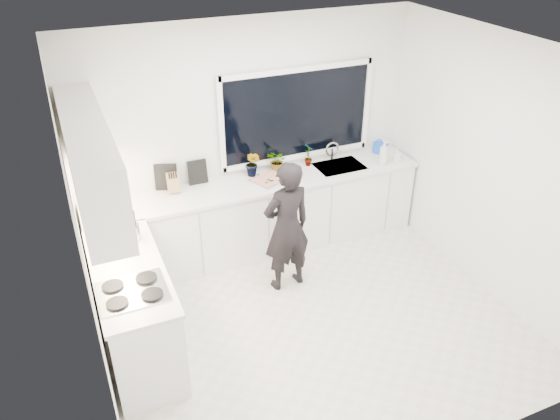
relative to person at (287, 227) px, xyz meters
name	(u,v)px	position (x,y,z in m)	size (l,w,h in m)	color
floor	(312,323)	(-0.01, -0.68, -0.76)	(4.00, 3.50, 0.02)	beige
wall_back	(248,137)	(-0.01, 1.08, 0.60)	(4.00, 0.02, 2.70)	white
wall_left	(83,259)	(-2.02, -0.68, 0.60)	(0.02, 3.50, 2.70)	white
wall_right	(493,168)	(2.00, -0.68, 0.60)	(0.02, 3.50, 2.70)	white
ceiling	(323,54)	(-0.01, -0.68, 1.96)	(4.00, 3.50, 0.02)	white
window	(297,114)	(0.59, 1.04, 0.80)	(1.80, 0.02, 1.00)	black
base_cabinets_back	(259,218)	(-0.01, 0.77, -0.31)	(3.92, 0.58, 0.88)	white
base_cabinets_left	(135,311)	(-1.68, -0.33, -0.31)	(0.58, 1.60, 0.88)	white
countertop_back	(259,184)	(-0.01, 0.76, 0.15)	(3.94, 0.62, 0.04)	silver
countertop_left	(128,271)	(-1.68, -0.33, 0.15)	(0.62, 1.60, 0.04)	silver
upper_cabinets	(90,160)	(-1.80, 0.02, 1.10)	(0.34, 2.10, 0.70)	white
sink	(339,170)	(1.04, 0.77, 0.12)	(0.58, 0.42, 0.14)	silver
faucet	(332,151)	(1.04, 0.97, 0.28)	(0.03, 0.03, 0.22)	silver
stovetop	(132,291)	(-1.70, -0.68, 0.19)	(0.56, 0.48, 0.03)	black
person	(287,227)	(0.00, 0.00, 0.00)	(0.54, 0.36, 1.49)	black
pizza_tray	(271,179)	(0.13, 0.74, 0.19)	(0.43, 0.32, 0.03)	silver
pizza	(271,178)	(0.13, 0.74, 0.20)	(0.39, 0.28, 0.01)	#AF3A17
watering_can	(378,148)	(1.68, 0.93, 0.24)	(0.14, 0.14, 0.13)	blue
paper_towel_roll	(105,196)	(-1.69, 0.87, 0.30)	(0.11, 0.11, 0.26)	white
knife_block	(173,183)	(-0.96, 0.91, 0.28)	(0.13, 0.10, 0.22)	olive
utensil_crock	(133,232)	(-1.54, 0.12, 0.25)	(0.13, 0.13, 0.16)	#ACACB0
picture_frame_large	(198,172)	(-0.66, 1.01, 0.31)	(0.22, 0.02, 0.28)	black
picture_frame_small	(166,177)	(-1.01, 1.01, 0.32)	(0.25, 0.02, 0.30)	black
herb_plants	(276,161)	(0.27, 0.93, 0.32)	(0.89, 0.30, 0.32)	#26662D
soap_bottles	(387,153)	(1.60, 0.62, 0.31)	(0.34, 0.16, 0.30)	#D8BF66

